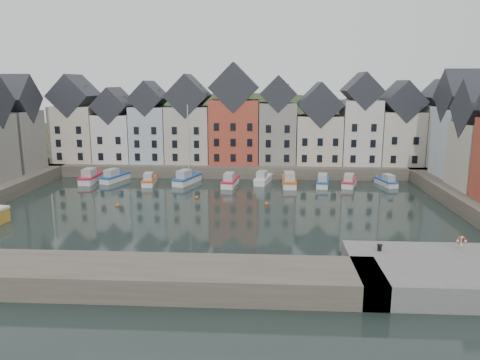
# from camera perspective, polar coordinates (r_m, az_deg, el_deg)

# --- Properties ---
(ground) EXTENTS (260.00, 260.00, 0.00)m
(ground) POSITION_cam_1_polar(r_m,az_deg,el_deg) (59.20, -2.58, -4.20)
(ground) COLOR black
(ground) RESTS_ON ground
(far_quay) EXTENTS (90.00, 16.00, 2.00)m
(far_quay) POSITION_cam_1_polar(r_m,az_deg,el_deg) (88.15, -0.59, 1.80)
(far_quay) COLOR #4F463C
(far_quay) RESTS_ON ground
(near_quay) EXTENTS (18.00, 10.00, 2.00)m
(near_quay) POSITION_cam_1_polar(r_m,az_deg,el_deg) (42.78, 25.52, -10.35)
(near_quay) COLOR #60605E
(near_quay) RESTS_ON ground
(near_wall) EXTENTS (50.00, 6.00, 2.00)m
(near_wall) POSITION_cam_1_polar(r_m,az_deg,el_deg) (41.06, -20.20, -10.83)
(near_wall) COLOR #4F463C
(near_wall) RESTS_ON ground
(hillside) EXTENTS (153.60, 70.40, 64.00)m
(hillside) POSITION_cam_1_polar(r_m,az_deg,el_deg) (117.85, 0.30, -5.11)
(hillside) COLOR #23341A
(hillside) RESTS_ON ground
(far_terrace) EXTENTS (72.37, 8.16, 17.78)m
(far_terrace) POSITION_cam_1_polar(r_m,az_deg,el_deg) (84.97, 1.48, 6.78)
(far_terrace) COLOR beige
(far_terrace) RESTS_ON far_quay
(mooring_buoys) EXTENTS (20.50, 5.50, 0.50)m
(mooring_buoys) POSITION_cam_1_polar(r_m,az_deg,el_deg) (64.78, -5.63, -2.70)
(mooring_buoys) COLOR #CA5317
(mooring_buoys) RESTS_ON ground
(boat_a) EXTENTS (2.24, 6.95, 2.66)m
(boat_a) POSITION_cam_1_polar(r_m,az_deg,el_deg) (81.82, -17.69, 0.30)
(boat_a) COLOR silver
(boat_a) RESTS_ON ground
(boat_b) EXTENTS (3.73, 6.61, 2.42)m
(boat_b) POSITION_cam_1_polar(r_m,az_deg,el_deg) (81.39, -15.06, 0.35)
(boat_b) COLOR silver
(boat_b) RESTS_ON ground
(boat_c) EXTENTS (2.35, 5.98, 2.24)m
(boat_c) POSITION_cam_1_polar(r_m,az_deg,el_deg) (77.60, -10.99, -0.05)
(boat_c) COLOR silver
(boat_c) RESTS_ON ground
(boat_d) EXTENTS (4.11, 7.14, 13.04)m
(boat_d) POSITION_cam_1_polar(r_m,az_deg,el_deg) (77.29, -6.54, 0.18)
(boat_d) COLOR silver
(boat_d) RESTS_ON ground
(boat_e) EXTENTS (2.66, 6.55, 2.45)m
(boat_e) POSITION_cam_1_polar(r_m,az_deg,el_deg) (75.22, -1.23, -0.15)
(boat_e) COLOR silver
(boat_e) RESTS_ON ground
(boat_f) EXTENTS (3.17, 6.38, 2.35)m
(boat_f) POSITION_cam_1_polar(r_m,az_deg,el_deg) (77.21, 2.80, 0.12)
(boat_f) COLOR silver
(boat_f) RESTS_ON ground
(boat_g) EXTENTS (2.20, 6.92, 2.65)m
(boat_g) POSITION_cam_1_polar(r_m,az_deg,el_deg) (75.41, 5.99, -0.14)
(boat_g) COLOR silver
(boat_g) RESTS_ON ground
(boat_h) EXTENTS (2.72, 6.20, 2.30)m
(boat_h) POSITION_cam_1_polar(r_m,az_deg,el_deg) (76.24, 10.04, -0.21)
(boat_h) COLOR silver
(boat_h) RESTS_ON ground
(boat_i) EXTENTS (3.44, 6.25, 2.29)m
(boat_i) POSITION_cam_1_polar(r_m,az_deg,el_deg) (77.10, 13.17, -0.21)
(boat_i) COLOR silver
(boat_i) RESTS_ON ground
(boat_j) EXTENTS (2.83, 5.75, 2.12)m
(boat_j) POSITION_cam_1_polar(r_m,az_deg,el_deg) (79.06, 17.42, -0.19)
(boat_j) COLOR silver
(boat_j) RESTS_ON ground
(mooring_bollard) EXTENTS (0.48, 0.48, 0.56)m
(mooring_bollard) POSITION_cam_1_polar(r_m,az_deg,el_deg) (42.63, 16.66, -7.87)
(mooring_bollard) COLOR black
(mooring_bollard) RESTS_ON near_quay
(life_ring_post) EXTENTS (0.80, 0.17, 1.30)m
(life_ring_post) POSITION_cam_1_polar(r_m,az_deg,el_deg) (45.04, 25.37, -6.73)
(life_ring_post) COLOR gray
(life_ring_post) RESTS_ON near_quay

